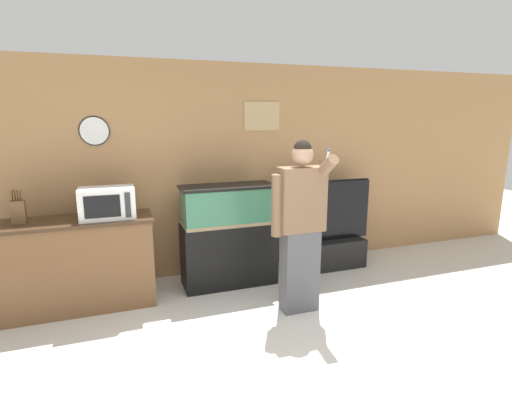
% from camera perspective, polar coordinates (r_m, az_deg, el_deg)
% --- Properties ---
extents(ground_plane, '(18.00, 18.00, 0.00)m').
position_cam_1_polar(ground_plane, '(3.16, 6.30, -25.83)').
color(ground_plane, beige).
extents(wall_back_paneled, '(10.00, 0.08, 2.60)m').
position_cam_1_polar(wall_back_paneled, '(4.99, -6.52, 4.85)').
color(wall_back_paneled, '#A87A4C').
rests_on(wall_back_paneled, ground_plane).
extents(counter_island, '(1.56, 0.56, 0.95)m').
position_cam_1_polar(counter_island, '(4.54, -24.27, -7.72)').
color(counter_island, brown).
rests_on(counter_island, ground_plane).
extents(microwave, '(0.54, 0.35, 0.31)m').
position_cam_1_polar(microwave, '(4.32, -20.49, 0.29)').
color(microwave, white).
rests_on(microwave, counter_island).
extents(knife_block, '(0.13, 0.09, 0.33)m').
position_cam_1_polar(knife_block, '(4.48, -30.83, -0.69)').
color(knife_block, brown).
rests_on(knife_block, counter_island).
extents(aquarium_on_stand, '(1.09, 0.45, 1.20)m').
position_cam_1_polar(aquarium_on_stand, '(4.71, -3.96, -4.32)').
color(aquarium_on_stand, black).
rests_on(aquarium_on_stand, ground_plane).
extents(tv_on_stand, '(1.26, 0.40, 1.16)m').
position_cam_1_polar(tv_on_stand, '(5.35, 9.83, -5.33)').
color(tv_on_stand, black).
rests_on(tv_on_stand, ground_plane).
extents(person_standing, '(0.55, 0.42, 1.75)m').
position_cam_1_polar(person_standing, '(3.99, 6.30, -2.82)').
color(person_standing, '#515156').
rests_on(person_standing, ground_plane).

